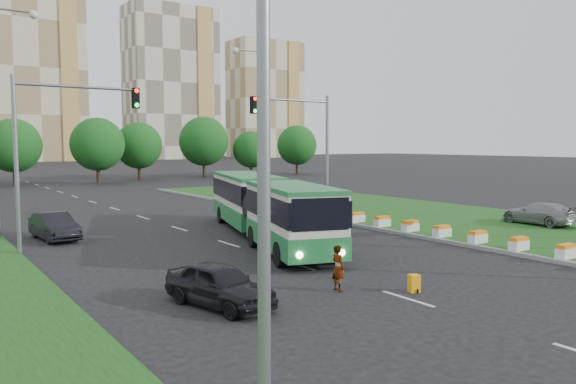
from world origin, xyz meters
TOP-DOWN VIEW (x-y plane):
  - ground at (0.00, 0.00)m, footprint 360.00×360.00m
  - grass_median at (13.00, 8.00)m, footprint 14.00×60.00m
  - median_kerb at (6.05, 8.00)m, footprint 0.30×60.00m
  - lane_markings at (-3.00, 20.00)m, footprint 0.20×100.00m
  - flower_planters at (6.70, 1.90)m, footprint 1.10×20.30m
  - traffic_mast_median at (4.78, 10.00)m, footprint 5.76×0.32m
  - traffic_mast_left at (-10.38, 9.00)m, footprint 5.76×0.32m
  - street_lamps at (-3.00, 10.00)m, footprint 36.00×60.00m
  - tree_line at (10.00, 55.00)m, footprint 120.00×8.00m
  - apartment_tower_ceast at (15.00, 150.00)m, footprint 25.00×15.00m
  - apartment_tower_east at (55.00, 150.00)m, footprint 27.00×15.00m
  - midrise_east at (90.00, 150.00)m, footprint 24.00×14.00m
  - articulated_bus at (-0.89, 6.36)m, footprint 2.60×16.67m
  - car_left_near at (-8.36, -3.30)m, footprint 2.45×4.19m
  - car_left_far at (-9.85, 12.16)m, footprint 1.84×4.36m
  - car_median at (15.01, 0.48)m, footprint 2.16×4.66m
  - pedestrian at (-4.22, -3.97)m, footprint 0.41×0.59m
  - shopping_trolley at (-2.21, -5.53)m, footprint 0.34×0.36m

SIDE VIEW (x-z plane):
  - ground at x=0.00m, z-range 0.00..0.00m
  - lane_markings at x=-3.00m, z-range -0.01..0.01m
  - grass_median at x=13.00m, z-range 0.00..0.15m
  - median_kerb at x=6.05m, z-range 0.00..0.18m
  - shopping_trolley at x=-2.21m, z-range 0.00..0.59m
  - flower_planters at x=6.70m, z-range 0.15..0.75m
  - car_left_near at x=-8.36m, z-range 0.00..1.34m
  - car_left_far at x=-9.85m, z-range 0.00..1.40m
  - pedestrian at x=-4.22m, z-range 0.00..1.57m
  - car_median at x=15.01m, z-range 0.15..1.47m
  - articulated_bus at x=-0.89m, z-range 0.31..3.05m
  - tree_line at x=10.00m, z-range 0.00..9.00m
  - traffic_mast_median at x=4.78m, z-range 1.35..9.35m
  - traffic_mast_left at x=-10.38m, z-range 1.35..9.35m
  - street_lamps at x=-3.00m, z-range 0.00..12.00m
  - midrise_east at x=90.00m, z-range 0.00..40.00m
  - apartment_tower_east at x=55.00m, z-range 0.00..47.00m
  - apartment_tower_ceast at x=15.00m, z-range 0.00..50.00m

